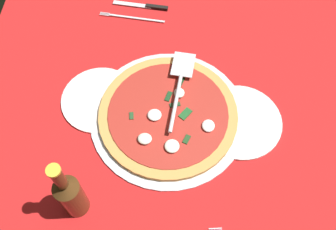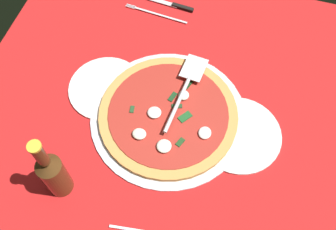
{
  "view_description": "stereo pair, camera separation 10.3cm",
  "coord_description": "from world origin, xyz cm",
  "views": [
    {
      "loc": [
        -5.09,
        49.99,
        91.72
      ],
      "look_at": [
        -1.01,
        0.3,
        1.95
      ],
      "focal_mm": 42.53,
      "sensor_mm": 36.0,
      "label": 1
    },
    {
      "loc": [
        -15.17,
        48.1,
        91.72
      ],
      "look_at": [
        -1.01,
        0.3,
        1.95
      ],
      "focal_mm": 42.53,
      "sensor_mm": 36.0,
      "label": 2
    }
  ],
  "objects": [
    {
      "name": "pizza_pan",
      "position": [
        -1.01,
        0.3,
        0.53
      ],
      "size": [
        40.73,
        40.73,
        0.85
      ],
      "primitive_type": "cylinder",
      "color": "silver",
      "rests_on": "ground_plane"
    },
    {
      "name": "ground_plane",
      "position": [
        0.0,
        0.0,
        -0.4
      ],
      "size": [
        106.29,
        106.29,
        0.8
      ],
      "primitive_type": "cube",
      "color": "red"
    },
    {
      "name": "pizza",
      "position": [
        -1.04,
        0.41,
        1.79
      ],
      "size": [
        36.16,
        36.16,
        2.95
      ],
      "color": "#D49349",
      "rests_on": "pizza_pan"
    },
    {
      "name": "pizza_server",
      "position": [
        -3.3,
        -7.63,
        4.24
      ],
      "size": [
        6.57,
        25.21,
        1.0
      ],
      "rotation": [
        0.0,
        0.0,
        4.62
      ],
      "color": "silver",
      "rests_on": "pizza"
    },
    {
      "name": "checker_pattern",
      "position": [
        0.0,
        0.0,
        0.05
      ],
      "size": [
        106.29,
        106.29,
        0.1
      ],
      "color": "silver",
      "rests_on": "ground_plane"
    },
    {
      "name": "dinner_plate_right",
      "position": [
        17.73,
        -3.62,
        0.6
      ],
      "size": [
        20.41,
        20.41,
        1.0
      ],
      "primitive_type": "cylinder",
      "color": "white",
      "rests_on": "ground_plane"
    },
    {
      "name": "beer_bottle",
      "position": [
        18.14,
        25.24,
        8.77
      ],
      "size": [
        5.81,
        5.81,
        23.08
      ],
      "color": "#4E2F15",
      "rests_on": "ground_plane"
    },
    {
      "name": "place_setting_near",
      "position": [
        10.79,
        -35.73,
        0.46
      ],
      "size": [
        20.69,
        13.1,
        1.4
      ],
      "rotation": [
        0.0,
        0.0,
        -0.09
      ],
      "color": "white",
      "rests_on": "ground_plane"
    },
    {
      "name": "dinner_plate_left",
      "position": [
        -19.69,
        -0.01,
        0.6
      ],
      "size": [
        21.83,
        21.83,
        1.0
      ],
      "primitive_type": "cylinder",
      "color": "silver",
      "rests_on": "ground_plane"
    }
  ]
}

